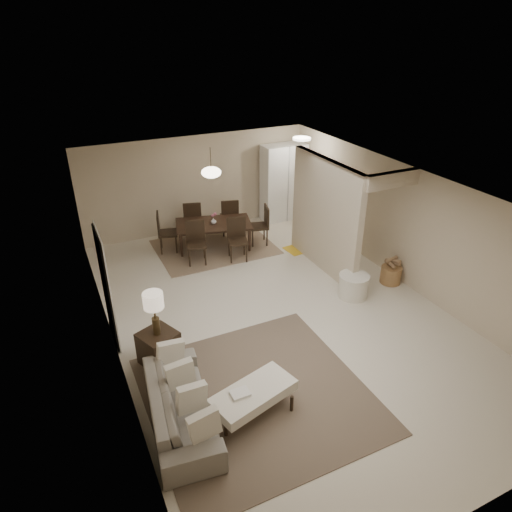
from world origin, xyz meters
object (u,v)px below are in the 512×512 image
ottoman_bench (254,394)px  side_table (159,348)px  pantry_cabinet (283,183)px  sofa (180,405)px  round_pouf (353,286)px  dining_table (214,236)px  wicker_basket (391,275)px

ottoman_bench → side_table: 1.89m
ottoman_bench → side_table: bearing=104.3°
ottoman_bench → side_table: side_table is taller
pantry_cabinet → ottoman_bench: (-3.82, -6.21, -0.70)m
pantry_cabinet → sofa: size_ratio=1.01×
side_table → round_pouf: side_table is taller
sofa → dining_table: size_ratio=1.15×
dining_table → round_pouf: bearing=-47.1°
ottoman_bench → pantry_cabinet: bearing=43.2°
side_table → wicker_basket: (5.15, 0.42, -0.11)m
pantry_cabinet → sofa: (-4.80, -5.91, -0.75)m
round_pouf → dining_table: size_ratio=0.34×
wicker_basket → sofa: bearing=-161.3°
ottoman_bench → wicker_basket: 4.70m
sofa → dining_table: 5.52m
pantry_cabinet → side_table: (-4.75, -4.57, -0.75)m
pantry_cabinet → side_table: 6.63m
pantry_cabinet → side_table: bearing=-136.1°
sofa → ottoman_bench: sofa is taller
pantry_cabinet → ottoman_bench: 7.33m
wicker_basket → pantry_cabinet: bearing=95.5°
pantry_cabinet → round_pouf: size_ratio=3.43×
round_pouf → sofa: bearing=-158.1°
sofa → side_table: sofa is taller
sofa → wicker_basket: 5.49m
sofa → wicker_basket: size_ratio=4.75×
sofa → round_pouf: (4.14, 1.66, -0.07)m
ottoman_bench → wicker_basket: ottoman_bench is taller
sofa → ottoman_bench: (0.98, -0.30, 0.05)m
sofa → round_pouf: bearing=-61.0°
pantry_cabinet → dining_table: (-2.42, -0.93, -0.73)m
sofa → ottoman_bench: size_ratio=1.56×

